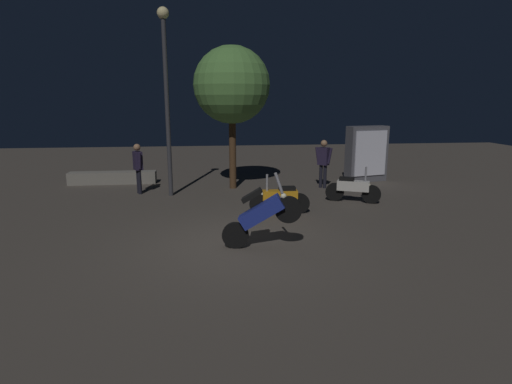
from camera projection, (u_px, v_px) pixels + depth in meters
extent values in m
plane|color=#4C443D|center=(238.00, 245.00, 8.91)|extent=(40.00, 40.00, 0.00)
cylinder|color=black|center=(235.00, 235.00, 8.70)|extent=(0.57, 0.21, 0.56)
cylinder|color=black|center=(288.00, 210.00, 8.49)|extent=(0.57, 0.21, 0.56)
cube|color=navy|center=(262.00, 212.00, 8.55)|extent=(1.00, 0.48, 0.76)
cube|color=black|center=(252.00, 195.00, 8.49)|extent=(0.47, 0.32, 0.32)
cylinder|color=gray|center=(279.00, 183.00, 8.39)|extent=(0.21, 0.10, 0.44)
sphere|color=#F2EABF|center=(284.00, 196.00, 8.44)|extent=(0.12, 0.12, 0.12)
cylinder|color=black|center=(335.00, 192.00, 12.81)|extent=(0.55, 0.33, 0.56)
cylinder|color=black|center=(371.00, 194.00, 12.48)|extent=(0.55, 0.33, 0.56)
cube|color=beige|center=(353.00, 186.00, 12.60)|extent=(0.99, 0.67, 0.30)
cube|color=black|center=(347.00, 179.00, 12.61)|extent=(0.50, 0.40, 0.10)
cylinder|color=gray|center=(366.00, 174.00, 12.41)|extent=(0.08, 0.08, 0.45)
sphere|color=#F2EABF|center=(369.00, 185.00, 12.45)|extent=(0.12, 0.12, 0.12)
cylinder|color=black|center=(299.00, 203.00, 11.39)|extent=(0.56, 0.10, 0.56)
cylinder|color=black|center=(260.00, 204.00, 11.27)|extent=(0.56, 0.10, 0.56)
cube|color=orange|center=(280.00, 196.00, 11.28)|extent=(0.95, 0.31, 0.30)
cube|color=black|center=(287.00, 188.00, 11.26)|extent=(0.44, 0.24, 0.10)
cylinder|color=gray|center=(267.00, 182.00, 11.16)|extent=(0.06, 0.06, 0.45)
sphere|color=#F2EABF|center=(263.00, 194.00, 11.22)|extent=(0.12, 0.12, 0.12)
cylinder|color=black|center=(140.00, 182.00, 13.70)|extent=(0.12, 0.12, 0.81)
cylinder|color=black|center=(138.00, 181.00, 13.84)|extent=(0.12, 0.12, 0.81)
cube|color=#261E38|center=(138.00, 161.00, 13.62)|extent=(0.37, 0.43, 0.60)
sphere|color=#9E7251|center=(137.00, 147.00, 13.52)|extent=(0.22, 0.22, 0.22)
cylinder|color=#261E38|center=(140.00, 161.00, 13.41)|extent=(0.16, 0.20, 0.55)
cylinder|color=#261E38|center=(136.00, 159.00, 13.82)|extent=(0.16, 0.20, 0.55)
cylinder|color=black|center=(325.00, 177.00, 14.63)|extent=(0.12, 0.12, 0.82)
cylinder|color=black|center=(321.00, 176.00, 14.72)|extent=(0.12, 0.12, 0.82)
cube|color=#261E38|center=(324.00, 156.00, 14.52)|extent=(0.43, 0.42, 0.61)
sphere|color=#9E7251|center=(324.00, 143.00, 14.42)|extent=(0.23, 0.23, 0.23)
cylinder|color=#261E38|center=(330.00, 156.00, 14.37)|extent=(0.20, 0.19, 0.56)
cylinder|color=#261E38|center=(317.00, 155.00, 14.65)|extent=(0.20, 0.19, 0.56)
cylinder|color=#38383D|center=(167.00, 111.00, 12.99)|extent=(0.14, 0.14, 5.45)
sphere|color=#F9E59E|center=(163.00, 13.00, 12.37)|extent=(0.36, 0.36, 0.36)
cylinder|color=#4C331E|center=(233.00, 151.00, 14.45)|extent=(0.24, 0.24, 2.64)
sphere|color=#568C42|center=(232.00, 85.00, 13.96)|extent=(2.59, 2.59, 2.59)
cube|color=#595960|center=(366.00, 154.00, 15.79)|extent=(1.67, 0.87, 2.10)
cube|color=white|center=(371.00, 153.00, 15.53)|extent=(1.31, 0.36, 1.68)
cube|color=gray|center=(113.00, 178.00, 15.45)|extent=(3.16, 0.50, 0.45)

